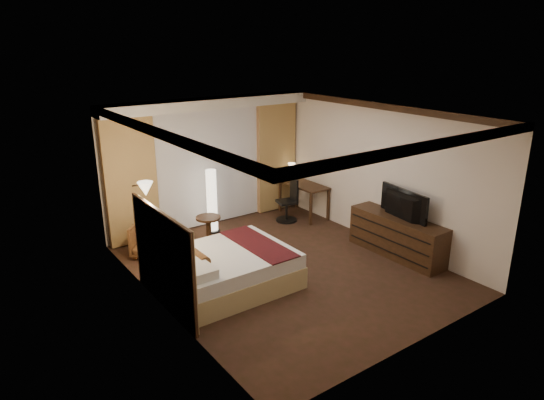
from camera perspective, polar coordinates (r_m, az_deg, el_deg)
floor at (r=8.56m, az=1.58°, el=-8.02°), size 4.50×5.50×0.01m
ceiling at (r=7.74m, az=1.76°, el=10.18°), size 4.50×5.50×0.01m
back_wall at (r=10.28m, az=-7.69°, el=4.41°), size 4.50×0.02×2.70m
left_wall at (r=6.99m, az=-13.19°, el=-2.68°), size 0.02×5.50×2.70m
right_wall at (r=9.53m, az=12.50°, el=3.02°), size 0.02×5.50×2.70m
crown_molding at (r=7.75m, az=1.75°, el=9.74°), size 4.50×5.50×0.12m
soffit at (r=9.84m, az=-7.30°, el=11.21°), size 4.50×0.50×0.20m
curtain_sheer at (r=10.24m, az=-7.45°, el=3.78°), size 2.48×0.04×2.45m
curtain_left_drape at (r=9.53m, az=-16.28°, el=2.09°), size 1.00×0.14×2.45m
curtain_right_drape at (r=11.07m, az=0.47°, el=5.04°), size 1.00×0.14×2.45m
wall_sconce at (r=7.69m, az=-14.67°, el=1.27°), size 0.24×0.24×0.24m
bed at (r=7.86m, az=-5.39°, el=-8.16°), size 2.05×1.60×0.60m
headboard at (r=7.26m, az=-12.58°, el=-6.95°), size 0.12×1.90×1.50m
armchair at (r=9.17m, az=-13.85°, el=-4.32°), size 0.92×0.92×0.69m
side_table at (r=9.57m, az=-7.46°, el=-3.47°), size 0.48×0.48×0.53m
floor_lamp at (r=9.95m, az=-7.09°, el=-0.12°), size 0.28×0.28×1.34m
desk at (r=10.91m, az=3.73°, el=0.03°), size 0.55×1.20×0.75m
desk_lamp at (r=11.09m, az=2.32°, el=3.30°), size 0.18×0.18×0.34m
office_chair at (r=10.54m, az=1.73°, el=-0.04°), size 0.55×0.55×0.95m
dresser at (r=9.20m, az=14.49°, el=-4.14°), size 0.50×1.92×0.75m
television at (r=8.94m, az=14.72°, el=-0.00°), size 0.82×1.23×0.15m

